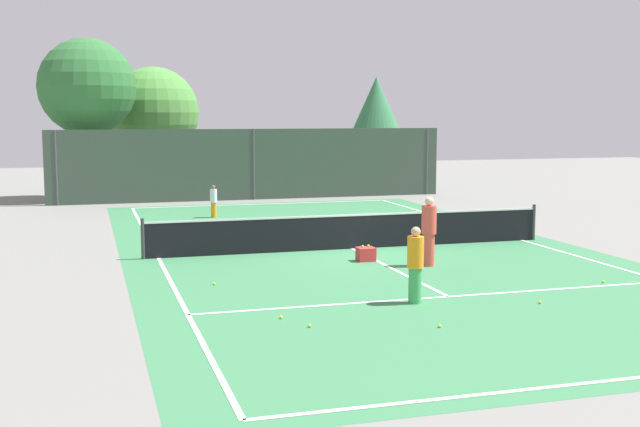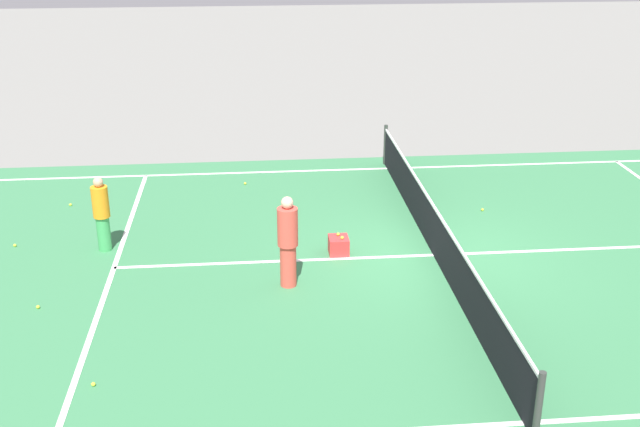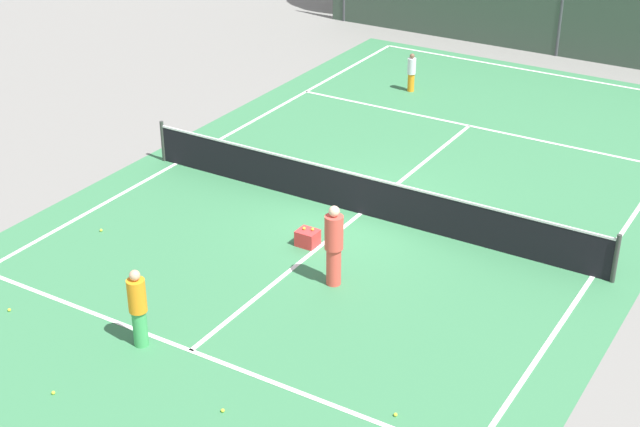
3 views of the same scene
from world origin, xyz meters
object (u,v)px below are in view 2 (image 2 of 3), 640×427
object	(u,v)px
tennis_ball_0	(70,205)
tennis_ball_1	(105,198)
tennis_ball_6	(93,384)
tennis_ball_4	(482,210)
player_2	(288,241)
tennis_ball_3	(517,373)
ball_crate	(339,245)
tennis_ball_2	(245,183)
player_1	(102,213)
tennis_ball_5	(38,307)
tennis_ball_7	(15,245)

from	to	relation	value
tennis_ball_0	tennis_ball_1	world-z (taller)	same
tennis_ball_6	tennis_ball_4	bearing A→B (deg)	129.09
player_2	tennis_ball_4	world-z (taller)	player_2
tennis_ball_6	tennis_ball_3	bearing A→B (deg)	87.42
ball_crate	tennis_ball_2	world-z (taller)	ball_crate
tennis_ball_0	tennis_ball_1	xyz separation A→B (m)	(-0.36, 0.74, 0.00)
player_1	tennis_ball_5	size ratio (longest dim) A/B	24.00
tennis_ball_0	tennis_ball_5	xyz separation A→B (m)	(5.02, 0.43, 0.00)
player_2	ball_crate	xyz separation A→B (m)	(-1.31, 1.10, -0.73)
tennis_ball_2	tennis_ball_1	bearing A→B (deg)	-77.54
tennis_ball_0	tennis_ball_3	bearing A→B (deg)	46.43
tennis_ball_7	tennis_ball_6	bearing A→B (deg)	25.53
player_1	player_2	world-z (taller)	player_2
player_2	tennis_ball_7	bearing A→B (deg)	-112.02
tennis_ball_7	tennis_ball_3	bearing A→B (deg)	58.05
player_2	tennis_ball_3	xyz separation A→B (m)	(3.29, 3.31, -0.88)
player_1	tennis_ball_5	bearing A→B (deg)	-17.98
tennis_ball_1	tennis_ball_6	size ratio (longest dim) A/B	1.00
ball_crate	tennis_ball_3	xyz separation A→B (m)	(4.59, 2.21, -0.15)
tennis_ball_1	tennis_ball_2	xyz separation A→B (m)	(-0.75, 3.38, 0.00)
tennis_ball_0	tennis_ball_4	xyz separation A→B (m)	(1.21, 9.60, 0.00)
tennis_ball_0	tennis_ball_2	size ratio (longest dim) A/B	1.00
tennis_ball_7	tennis_ball_5	bearing A→B (deg)	22.09
tennis_ball_0	tennis_ball_6	xyz separation A→B (m)	(7.52, 1.83, 0.00)
tennis_ball_5	tennis_ball_1	bearing A→B (deg)	176.77
tennis_ball_2	tennis_ball_4	xyz separation A→B (m)	(2.31, 5.49, 0.00)
player_1	tennis_ball_4	bearing A→B (deg)	99.34
ball_crate	tennis_ball_7	xyz separation A→B (m)	(-0.95, -6.68, -0.15)
player_1	tennis_ball_5	distance (m)	2.67
ball_crate	tennis_ball_0	bearing A→B (deg)	-118.22
player_1	tennis_ball_3	xyz separation A→B (m)	(5.22, 6.99, -0.78)
player_1	tennis_ball_7	size ratio (longest dim) A/B	24.00
tennis_ball_6	tennis_ball_7	bearing A→B (deg)	-154.47
ball_crate	tennis_ball_1	distance (m)	6.37
tennis_ball_1	tennis_ball_7	xyz separation A→B (m)	(2.62, -1.42, 0.00)
tennis_ball_4	tennis_ball_2	bearing A→B (deg)	-112.85
tennis_ball_0	tennis_ball_3	xyz separation A→B (m)	(7.81, 8.21, 0.00)
player_1	player_2	distance (m)	4.16
tennis_ball_2	tennis_ball_7	world-z (taller)	same
player_1	ball_crate	xyz separation A→B (m)	(0.63, 4.78, -0.63)
tennis_ball_1	tennis_ball_3	distance (m)	11.07
tennis_ball_0	player_1	bearing A→B (deg)	25.31
ball_crate	tennis_ball_1	world-z (taller)	ball_crate
player_1	player_2	bearing A→B (deg)	62.23
tennis_ball_0	tennis_ball_6	size ratio (longest dim) A/B	1.00
ball_crate	tennis_ball_6	size ratio (longest dim) A/B	6.88
player_2	tennis_ball_4	distance (m)	5.81
ball_crate	tennis_ball_0	size ratio (longest dim) A/B	6.88
ball_crate	tennis_ball_0	world-z (taller)	ball_crate
tennis_ball_2	tennis_ball_3	world-z (taller)	same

